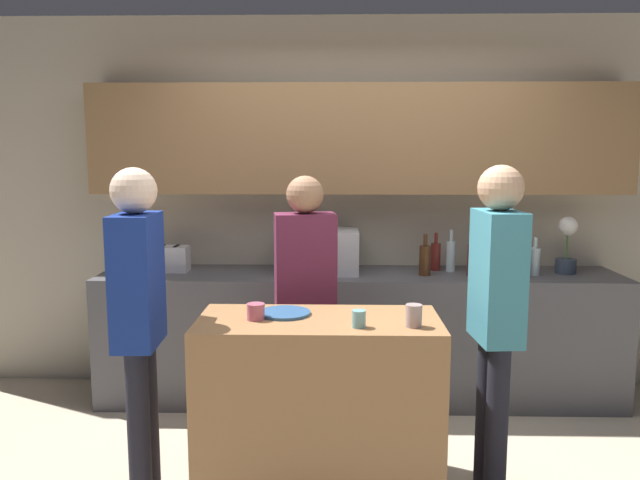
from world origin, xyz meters
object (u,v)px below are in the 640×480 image
(plate_on_island, at_px, (284,313))
(person_center, at_px, (138,308))
(bottle_6, at_px, (523,261))
(potted_plant, at_px, (567,245))
(toaster, at_px, (170,259))
(bottle_0, at_px, (425,260))
(bottle_4, at_px, (484,255))
(bottle_1, at_px, (436,256))
(microwave, at_px, (321,251))
(person_right, at_px, (305,291))
(bottle_3, at_px, (473,260))
(cup_1, at_px, (256,312))
(person_left, at_px, (496,304))
(cup_2, at_px, (359,319))
(cup_0, at_px, (414,316))
(bottle_2, at_px, (451,255))
(bottle_7, at_px, (535,261))
(bottle_5, at_px, (501,261))

(plate_on_island, distance_m, person_center, 0.71)
(bottle_6, bearing_deg, potted_plant, 21.09)
(toaster, bearing_deg, potted_plant, 0.00)
(bottle_0, bearing_deg, bottle_4, 18.48)
(bottle_1, distance_m, plate_on_island, 1.68)
(microwave, distance_m, bottle_6, 1.37)
(person_right, bearing_deg, bottle_0, -147.06)
(bottle_6, bearing_deg, person_right, -154.44)
(bottle_3, height_order, cup_1, bottle_3)
(microwave, xyz_separation_m, bottle_6, (1.37, -0.13, -0.04))
(bottle_1, height_order, bottle_6, bottle_6)
(person_left, bearing_deg, microwave, 30.52)
(bottle_0, relative_size, cup_2, 3.54)
(bottle_1, height_order, cup_0, bottle_1)
(potted_plant, relative_size, cup_0, 3.77)
(bottle_4, bearing_deg, cup_0, -114.03)
(bottle_0, bearing_deg, potted_plant, 5.71)
(cup_0, bearing_deg, person_left, 24.39)
(bottle_1, relative_size, person_center, 0.16)
(bottle_0, relative_size, cup_0, 2.71)
(bottle_1, distance_m, bottle_2, 0.11)
(microwave, height_order, bottle_3, same)
(bottle_3, bearing_deg, person_right, -147.79)
(bottle_7, relative_size, cup_0, 2.49)
(bottle_1, distance_m, bottle_4, 0.34)
(bottle_4, height_order, bottle_5, bottle_4)
(bottle_0, xyz_separation_m, bottle_3, (0.32, -0.02, 0.01))
(cup_1, height_order, cup_2, same)
(plate_on_island, bearing_deg, person_right, 80.05)
(bottle_5, relative_size, person_right, 0.14)
(potted_plant, bearing_deg, bottle_0, -174.29)
(bottle_5, distance_m, cup_2, 1.85)
(bottle_7, distance_m, cup_1, 2.18)
(person_left, bearing_deg, bottle_1, -0.90)
(plate_on_island, bearing_deg, cup_0, -18.32)
(microwave, bearing_deg, bottle_7, -2.71)
(bottle_1, bearing_deg, plate_on_island, -125.23)
(bottle_3, height_order, cup_2, bottle_3)
(potted_plant, xyz_separation_m, person_right, (-1.77, -0.82, -0.15))
(bottle_4, xyz_separation_m, cup_2, (-0.94, -1.55, -0.04))
(bottle_7, relative_size, person_center, 0.16)
(microwave, height_order, bottle_1, microwave)
(bottle_2, xyz_separation_m, cup_0, (-0.45, -1.54, -0.03))
(person_left, relative_size, person_center, 1.01)
(bottle_1, height_order, cup_2, bottle_1)
(microwave, xyz_separation_m, cup_1, (-0.28, -1.38, -0.08))
(person_left, bearing_deg, toaster, 52.43)
(bottle_1, relative_size, person_left, 0.16)
(bottle_1, relative_size, bottle_5, 1.22)
(cup_2, distance_m, person_center, 1.07)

